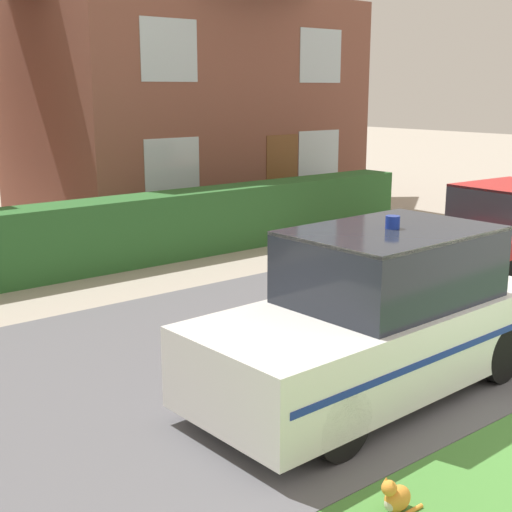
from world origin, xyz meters
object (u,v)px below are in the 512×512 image
(neighbour_car_far, at_px, (511,234))
(police_car, at_px, (378,318))
(cat, at_px, (396,497))
(house_right, at_px, (183,66))

(neighbour_car_far, bearing_deg, police_car, 21.21)
(police_car, relative_size, cat, 12.26)
(police_car, height_order, neighbour_car_far, police_car)
(cat, bearing_deg, police_car, -133.31)
(cat, relative_size, neighbour_car_far, 0.09)
(police_car, distance_m, cat, 2.40)
(cat, relative_size, house_right, 0.04)
(police_car, bearing_deg, cat, 43.82)
(police_car, xyz_separation_m, house_right, (5.07, 11.32, 2.93))
(neighbour_car_far, relative_size, house_right, 0.48)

